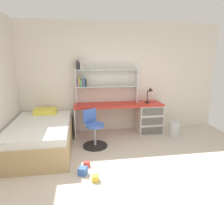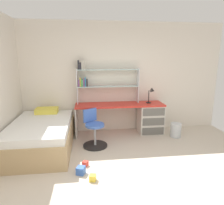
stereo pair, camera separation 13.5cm
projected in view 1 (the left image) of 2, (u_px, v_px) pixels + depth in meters
name	position (u px, v px, depth m)	size (l,w,h in m)	color
ground_plane	(143.00, 197.00, 2.77)	(5.51, 6.32, 0.02)	beige
room_shell	(56.00, 87.00, 3.49)	(5.51, 6.32, 2.71)	silver
desk	(141.00, 116.00, 5.05)	(2.14, 0.55, 0.76)	red
bookshelf_hutch	(98.00, 79.00, 4.84)	(1.51, 0.22, 1.04)	silver
desk_lamp	(150.00, 93.00, 4.93)	(0.20, 0.17, 0.38)	black
swivel_chair	(94.00, 132.00, 4.27)	(0.52, 0.52, 0.79)	black
bed_platform	(41.00, 136.00, 4.10)	(1.20, 1.89, 0.70)	tan
waste_bin	(174.00, 129.00, 4.86)	(0.25, 0.25, 0.33)	silver
toy_block_red_0	(87.00, 164.00, 3.52)	(0.08, 0.08, 0.08)	red
toy_block_yellow_1	(95.00, 178.00, 3.10)	(0.10, 0.10, 0.10)	gold
toy_block_blue_2	(83.00, 171.00, 3.27)	(0.13, 0.13, 0.13)	#3860B7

